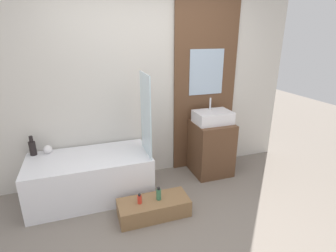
# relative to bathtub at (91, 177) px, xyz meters

# --- Properties ---
(ground_plane) EXTENTS (12.00, 12.00, 0.00)m
(ground_plane) POSITION_rel_bathtub_xyz_m (0.85, -1.17, -0.27)
(ground_plane) COLOR slate
(wall_tiled_back) EXTENTS (4.20, 0.06, 2.60)m
(wall_tiled_back) POSITION_rel_bathtub_xyz_m (0.85, 0.41, 1.03)
(wall_tiled_back) COLOR beige
(wall_tiled_back) RESTS_ON ground_plane
(wall_wood_accent) EXTENTS (0.94, 0.04, 2.60)m
(wall_wood_accent) POSITION_rel_bathtub_xyz_m (1.68, 0.36, 1.03)
(wall_wood_accent) COLOR brown
(wall_wood_accent) RESTS_ON ground_plane
(bathtub) EXTENTS (1.43, 0.72, 0.54)m
(bathtub) POSITION_rel_bathtub_xyz_m (0.00, 0.00, 0.00)
(bathtub) COLOR white
(bathtub) RESTS_ON ground_plane
(glass_shower_screen) EXTENTS (0.01, 0.46, 0.97)m
(glass_shower_screen) POSITION_rel_bathtub_xyz_m (0.69, -0.11, 0.76)
(glass_shower_screen) COLOR silver
(glass_shower_screen) RESTS_ON bathtub
(wooden_step_bench) EXTENTS (0.79, 0.33, 0.19)m
(wooden_step_bench) POSITION_rel_bathtub_xyz_m (0.63, -0.60, -0.18)
(wooden_step_bench) COLOR olive
(wooden_step_bench) RESTS_ON ground_plane
(vanity_cabinet) EXTENTS (0.53, 0.51, 0.76)m
(vanity_cabinet) POSITION_rel_bathtub_xyz_m (1.68, 0.08, 0.11)
(vanity_cabinet) COLOR brown
(vanity_cabinet) RESTS_ON ground_plane
(sink) EXTENTS (0.50, 0.35, 0.33)m
(sink) POSITION_rel_bathtub_xyz_m (1.68, 0.08, 0.57)
(sink) COLOR white
(sink) RESTS_ON vanity_cabinet
(vase_tall_dark) EXTENTS (0.08, 0.08, 0.24)m
(vase_tall_dark) POSITION_rel_bathtub_xyz_m (-0.63, 0.27, 0.37)
(vase_tall_dark) COLOR black
(vase_tall_dark) RESTS_ON bathtub
(vase_round_light) EXTENTS (0.10, 0.10, 0.10)m
(vase_round_light) POSITION_rel_bathtub_xyz_m (-0.46, 0.26, 0.32)
(vase_round_light) COLOR white
(vase_round_light) RESTS_ON bathtub
(bottle_soap_primary) EXTENTS (0.05, 0.05, 0.11)m
(bottle_soap_primary) POSITION_rel_bathtub_xyz_m (0.47, -0.60, -0.03)
(bottle_soap_primary) COLOR red
(bottle_soap_primary) RESTS_ON wooden_step_bench
(bottle_soap_secondary) EXTENTS (0.05, 0.05, 0.15)m
(bottle_soap_secondary) POSITION_rel_bathtub_xyz_m (0.69, -0.60, -0.01)
(bottle_soap_secondary) COLOR #38704C
(bottle_soap_secondary) RESTS_ON wooden_step_bench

